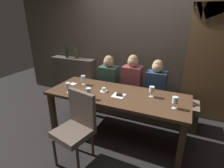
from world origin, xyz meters
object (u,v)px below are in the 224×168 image
at_px(diner_redhead, 109,75).
at_px(wine_bottle_pale_label, 77,53).
at_px(diner_bearded, 132,76).
at_px(wine_bottle_dark_red, 67,53).
at_px(wine_glass_center_front, 83,78).
at_px(wine_glass_near_left, 175,101).
at_px(wine_glass_end_right, 88,91).
at_px(dining_table, 117,99).
at_px(diner_far_end, 156,80).
at_px(banquette_bench, 130,104).
at_px(wine_glass_near_right, 152,90).
at_px(dessert_plate, 119,95).
at_px(chair_near_side, 77,123).
at_px(wine_glass_far_right, 68,86).
at_px(espresso_cup, 104,90).

relative_size(diner_redhead, wine_bottle_pale_label, 2.22).
height_order(diner_bearded, wine_bottle_dark_red, wine_bottle_dark_red).
relative_size(diner_redhead, wine_glass_center_front, 4.41).
height_order(wine_bottle_dark_red, wine_glass_near_left, wine_bottle_dark_red).
distance_m(diner_bearded, wine_glass_end_right, 1.08).
relative_size(dining_table, diner_far_end, 3.05).
xyz_separation_m(banquette_bench, diner_bearded, (0.03, -0.00, 0.59)).
height_order(diner_far_end, wine_glass_near_right, diner_far_end).
height_order(wine_glass_near_right, wine_glass_near_left, same).
height_order(wine_bottle_pale_label, dessert_plate, wine_bottle_pale_label).
bearing_deg(banquette_bench, diner_bearded, -8.45).
bearing_deg(diner_far_end, wine_bottle_dark_red, 172.32).
bearing_deg(wine_glass_near_left, diner_far_end, 115.07).
bearing_deg(dining_table, wine_glass_end_right, -134.13).
bearing_deg(diner_bearded, diner_redhead, -177.41).
xyz_separation_m(chair_near_side, diner_far_end, (0.75, 1.44, 0.23)).
bearing_deg(wine_glass_near_right, chair_near_side, -133.48).
relative_size(banquette_bench, wine_glass_center_front, 15.24).
distance_m(diner_far_end, dessert_plate, 0.89).
distance_m(wine_glass_near_left, dessert_plate, 0.82).
relative_size(diner_redhead, wine_glass_near_right, 4.41).
bearing_deg(wine_glass_end_right, wine_glass_center_front, 130.02).
height_order(wine_glass_near_left, wine_glass_center_front, same).
distance_m(diner_bearded, dessert_plate, 0.77).
xyz_separation_m(wine_bottle_pale_label, wine_glass_near_right, (1.97, -0.94, -0.21)).
bearing_deg(wine_glass_center_front, wine_bottle_pale_label, 129.28).
relative_size(dining_table, chair_near_side, 2.24).
height_order(dining_table, wine_glass_far_right, wine_glass_far_right).
bearing_deg(diner_far_end, dining_table, -123.67).
bearing_deg(wine_glass_near_left, diner_bearded, 135.85).
bearing_deg(wine_glass_near_left, wine_bottle_dark_red, 156.16).
bearing_deg(banquette_bench, wine_glass_center_front, -140.59).
relative_size(chair_near_side, wine_glass_near_left, 5.98).
xyz_separation_m(banquette_bench, dessert_plate, (0.07, -0.77, 0.53)).
bearing_deg(dessert_plate, wine_bottle_dark_red, 148.47).
distance_m(banquette_bench, diner_bearded, 0.59).
height_order(banquette_bench, espresso_cup, espresso_cup).
height_order(wine_glass_near_left, wine_glass_end_right, same).
height_order(diner_bearded, wine_glass_end_right, diner_bearded).
xyz_separation_m(wine_glass_far_right, espresso_cup, (0.50, 0.26, -0.09)).
distance_m(banquette_bench, espresso_cup, 0.92).
distance_m(dining_table, banquette_bench, 0.82).
relative_size(wine_glass_near_left, wine_glass_center_front, 1.00).
bearing_deg(wine_glass_near_right, banquette_bench, 131.41).
bearing_deg(dining_table, wine_bottle_pale_label, 144.01).
bearing_deg(wine_glass_near_left, chair_near_side, -152.31).
xyz_separation_m(banquette_bench, wine_glass_near_left, (0.87, -0.82, 0.62)).
bearing_deg(wine_bottle_pale_label, diner_far_end, -9.76).
bearing_deg(wine_glass_center_front, diner_far_end, 26.70).
bearing_deg(dining_table, chair_near_side, -110.37).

